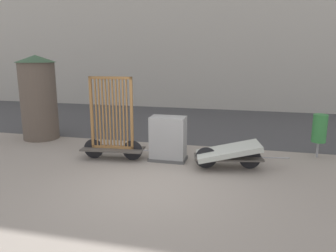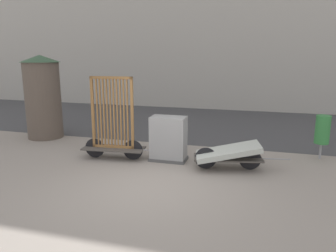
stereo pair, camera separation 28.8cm
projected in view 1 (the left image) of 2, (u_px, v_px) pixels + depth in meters
The scene contains 7 objects.
ground_plane at pixel (152, 185), 7.39m from camera, with size 60.00×60.00×0.00m, color gray.
road_strip at pixel (198, 123), 13.97m from camera, with size 56.00×7.06×0.01m.
bike_cart_with_bedframe at pixel (112, 131), 9.02m from camera, with size 2.44×0.77×2.30m.
bike_cart_with_mattress at pixel (228, 153), 8.36m from camera, with size 2.44×1.14×0.69m.
utility_cabinet at pixel (168, 140), 8.98m from camera, with size 1.01×0.60×1.23m.
trash_bin at pixel (320, 129), 9.18m from camera, with size 0.39×0.39×1.24m.
advertising_column at pixel (38, 97), 11.12m from camera, with size 1.34×1.34×2.85m.
Camera 1 is at (2.00, -6.63, 2.92)m, focal length 35.00 mm.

